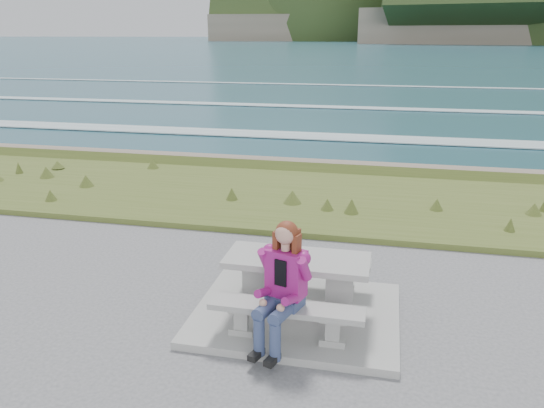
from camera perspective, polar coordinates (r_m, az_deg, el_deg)
name	(u,v)px	position (r m, az deg, el deg)	size (l,w,h in m)	color
concrete_slab	(296,314)	(7.02, 2.63, -11.74)	(2.60, 2.10, 0.10)	gray
picnic_table	(297,269)	(6.73, 2.71, -7.04)	(1.80, 0.75, 0.75)	gray
bench_landward	(286,313)	(6.22, 1.55, -11.66)	(1.80, 0.35, 0.45)	gray
bench_seaward	(305,264)	(7.45, 3.61, -6.45)	(1.80, 0.35, 0.45)	gray
grass_verge	(336,203)	(11.61, 6.90, 0.12)	(160.00, 4.50, 0.22)	#42531F
shore_drop	(347,171)	(14.39, 8.09, 3.56)	(160.00, 0.80, 2.20)	brown
ocean	(371,128)	(31.57, 10.56, 8.00)	(1600.00, 1600.00, 0.09)	#204C5B
seated_woman	(279,303)	(6.02, 0.77, -10.64)	(0.61, 0.82, 1.47)	navy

